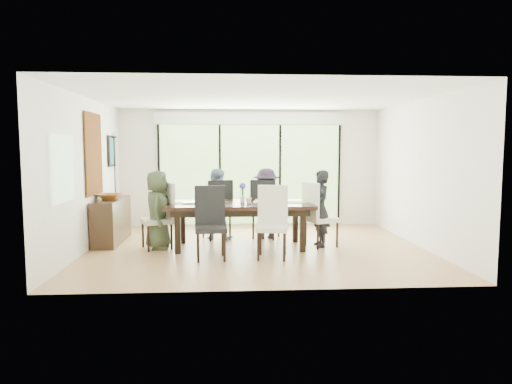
{
  "coord_description": "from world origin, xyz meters",
  "views": [
    {
      "loc": [
        -0.52,
        -8.14,
        1.8
      ],
      "look_at": [
        0.0,
        0.25,
        1.0
      ],
      "focal_mm": 32.0,
      "sensor_mm": 36.0,
      "label": 1
    }
  ],
  "objects": [
    {
      "name": "placemat_paper",
      "position": [
        -0.85,
        -0.23,
        0.82
      ],
      "size": [
        0.48,
        0.35,
        0.01
      ],
      "primitive_type": "cube",
      "color": "white",
      "rests_on": "table_top"
    },
    {
      "name": "placemat_far_r",
      "position": [
        0.25,
        0.47,
        0.82
      ],
      "size": [
        0.48,
        0.35,
        0.01
      ],
      "primitive_type": "cube",
      "color": "#84A83C",
      "rests_on": "table_top"
    },
    {
      "name": "chair_right_end",
      "position": [
        1.2,
        0.07,
        0.6
      ],
      "size": [
        0.65,
        0.65,
        1.2
      ],
      "primitive_type": null,
      "rotation": [
        0.0,
        0.0,
        1.95
      ],
      "color": "white",
      "rests_on": "floor"
    },
    {
      "name": "art_frame",
      "position": [
        -2.97,
        1.7,
        1.75
      ],
      "size": [
        0.03,
        0.55,
        0.65
      ],
      "primitive_type": "cube",
      "color": "black",
      "rests_on": "wall_left"
    },
    {
      "name": "person_far_right",
      "position": [
        0.25,
        0.9,
        0.7
      ],
      "size": [
        0.69,
        0.47,
        1.41
      ],
      "primitive_type": "imported",
      "rotation": [
        0.0,
        0.0,
        3.23
      ],
      "color": "#271E2E",
      "rests_on": "floor"
    },
    {
      "name": "table_leg_bl",
      "position": [
        -1.38,
        0.5,
        0.38
      ],
      "size": [
        0.1,
        0.1,
        0.75
      ],
      "primitive_type": "cube",
      "color": "black",
      "rests_on": "floor"
    },
    {
      "name": "mullion_a",
      "position": [
        -2.1,
        2.46,
        1.2
      ],
      "size": [
        0.05,
        0.04,
        2.3
      ],
      "primitive_type": "cube",
      "color": "black",
      "rests_on": "wall_back"
    },
    {
      "name": "candle",
      "position": [
        -2.76,
        1.06,
        2.08
      ],
      "size": [
        0.03,
        0.03,
        0.09
      ],
      "primitive_type": "cylinder",
      "color": "silver",
      "rests_on": "sideboard"
    },
    {
      "name": "book",
      "position": [
        -0.05,
        0.12,
        0.83
      ],
      "size": [
        0.2,
        0.26,
        0.02
      ],
      "primitive_type": "imported",
      "rotation": [
        0.0,
        0.0,
        -0.1
      ],
      "color": "white",
      "rests_on": "table_top"
    },
    {
      "name": "sideboard",
      "position": [
        -2.76,
        0.71,
        0.42
      ],
      "size": [
        0.42,
        1.49,
        0.84
      ],
      "primitive_type": "cube",
      "color": "black",
      "rests_on": "floor"
    },
    {
      "name": "vase",
      "position": [
        -0.25,
        0.12,
        0.89
      ],
      "size": [
        0.09,
        0.09,
        0.13
      ],
      "primitive_type": "cylinder",
      "color": "silver",
      "rests_on": "table_top"
    },
    {
      "name": "wall_back",
      "position": [
        0.0,
        2.51,
        1.35
      ],
      "size": [
        6.0,
        0.02,
        2.7
      ],
      "primitive_type": "cube",
      "color": "silver",
      "rests_on": "floor"
    },
    {
      "name": "bowl",
      "position": [
        -2.76,
        0.61,
        0.89
      ],
      "size": [
        0.44,
        0.44,
        0.11
      ],
      "primitive_type": "imported",
      "color": "brown",
      "rests_on": "sideboard"
    },
    {
      "name": "table_leg_fr",
      "position": [
        0.78,
        -0.36,
        0.38
      ],
      "size": [
        0.1,
        0.1,
        0.75
      ],
      "primitive_type": "cube",
      "color": "black",
      "rests_on": "floor"
    },
    {
      "name": "chair_far_right",
      "position": [
        0.25,
        0.92,
        0.6
      ],
      "size": [
        0.65,
        0.65,
        1.2
      ],
      "primitive_type": null,
      "rotation": [
        0.0,
        0.0,
        2.78
      ],
      "color": "black",
      "rests_on": "floor"
    },
    {
      "name": "table_leg_fl",
      "position": [
        -1.38,
        -0.36,
        0.38
      ],
      "size": [
        0.1,
        0.1,
        0.75
      ],
      "primitive_type": "cube",
      "color": "black",
      "rests_on": "floor"
    },
    {
      "name": "chair_near_right",
      "position": [
        0.2,
        -0.8,
        0.6
      ],
      "size": [
        0.57,
        0.57,
        1.2
      ],
      "primitive_type": null,
      "rotation": [
        0.0,
        0.0,
        -0.16
      ],
      "color": "white",
      "rests_on": "floor"
    },
    {
      "name": "glass_doors",
      "position": [
        0.0,
        2.47,
        1.2
      ],
      "size": [
        4.2,
        0.02,
        2.3
      ],
      "primitive_type": "cube",
      "color": "#598C3F",
      "rests_on": "wall_back"
    },
    {
      "name": "foliage_far",
      "position": [
        -0.6,
        6.5,
        1.62
      ],
      "size": [
        3.6,
        3.6,
        3.6
      ],
      "primitive_type": "sphere",
      "color": "#14380F",
      "rests_on": "ground"
    },
    {
      "name": "candlestick_base",
      "position": [
        -2.76,
        1.06,
        0.86
      ],
      "size": [
        0.09,
        0.09,
        0.04
      ],
      "primitive_type": "cylinder",
      "color": "black",
      "rests_on": "sideboard"
    },
    {
      "name": "tablet_far_l",
      "position": [
        -0.65,
        0.42,
        0.83
      ],
      "size": [
        0.28,
        0.2,
        0.01
      ],
      "primitive_type": "cube",
      "color": "black",
      "rests_on": "table_top"
    },
    {
      "name": "person_far_left",
      "position": [
        -0.75,
        0.9,
        0.7
      ],
      "size": [
        0.74,
        0.57,
        1.41
      ],
      "primitive_type": "imported",
      "rotation": [
        0.0,
        0.0,
        2.88
      ],
      "color": "#7A98B0",
      "rests_on": "floor"
    },
    {
      "name": "platter_snacks",
      "position": [
        -0.85,
        -0.23,
        0.86
      ],
      "size": [
        0.22,
        0.22,
        0.02
      ],
      "primitive_type": "cube",
      "color": "orange",
      "rests_on": "table_top"
    },
    {
      "name": "mullion_d",
      "position": [
        2.1,
        2.46,
        1.2
      ],
      "size": [
        0.05,
        0.04,
        2.3
      ],
      "primitive_type": "cube",
      "color": "black",
      "rests_on": "wall_back"
    },
    {
      "name": "mullion_b",
      "position": [
        -0.7,
        2.46,
        1.2
      ],
      "size": [
        0.05,
        0.04,
        2.3
      ],
      "primitive_type": "cube",
      "color": "black",
      "rests_on": "wall_back"
    },
    {
      "name": "mullion_c",
      "position": [
        0.7,
        2.46,
        1.2
      ],
      "size": [
        0.05,
        0.04,
        2.3
      ],
      "primitive_type": "cube",
      "color": "black",
      "rests_on": "wall_back"
    },
    {
      "name": "placemat_left",
      "position": [
        -1.25,
        0.07,
        0.82
      ],
      "size": [
        0.48,
        0.35,
        0.01
      ],
      "primitive_type": "cube",
      "color": "olive",
      "rests_on": "table_top"
    },
    {
      "name": "chair_near_left",
      "position": [
        -0.8,
        -0.8,
        0.6
      ],
      "size": [
        0.54,
        0.54,
        1.2
      ],
      "primitive_type": null,
      "rotation": [
        0.0,
        0.0,
        0.08
      ],
      "color": "black",
      "rests_on": "floor"
    },
    {
      "name": "hyacinth_stems",
      "position": [
        -0.25,
        0.12,
        1.02
      ],
      "size": [
        0.04,
        0.04,
        0.17
      ],
      "primitive_type": "cylinder",
      "color": "#337226",
      "rests_on": "table_top"
    },
    {
      "name": "platter_base",
      "position": [
        -0.85,
        -0.23,
        0.84
      ],
      "size": [
        0.28,
        0.28,
        0.03
      ],
      "primitive_type": "cube",
      "color": "white",
      "rests_on": "table_top"
    },
    {
      "name": "wall_front",
      "position": [
        0.0,
        -2.51,
        1.35
      ],
      "size": [
        6.0,
        0.02,
        2.7
      ],
      "primitive_type": "cube",
      "color": "silver",
      "rests_on": "floor"
    },
    {
      "name": "foliage_left",
      "position": [
        -1.8,
        5.2,
        1.44
      ],
      "size": [
        3.2,
        3.2,
        3.2
      ],
      "primitive_type": "sphere",
      "color": "#14380F",
      "rests_on": "ground"
    },
    {
      "name": "art_canvas",
      "position": [
        -2.95,
        1.7,
        1.75
      ],
      "size": [
        0.01,
        0.45,
        0.55
      ],
      "primitive_type": "cube",
      "color": "#1C515A",
      "rests_on": "wall_left"
    },
    {
      "name": "cup_a",
      "position": [
        -1.0,
        0.22,
        0.87
      ],
      "size": [
        0.18,
        0.18,
        0.1
      ],
      "primitive_type": "imported",
      "rotation": [
        0.0,
        0.0,
        0.41
      ],
      "color": "white",
      "rests_on": "table_top"
    },
    {
      "name": "table_leg_br",
      "position": [
        0.78,
        0.5,
        0.38
      ],
      "size": [
        0.1,
        0.1,
        0.75
      ],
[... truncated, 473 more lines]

